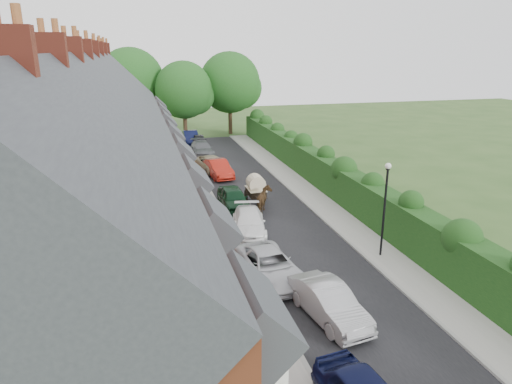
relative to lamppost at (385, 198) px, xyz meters
The scene contains 24 objects.
ground 6.20m from the lamppost, 130.36° to the right, with size 140.00×140.00×0.00m, color #2D4C1E.
road 8.66m from the lamppost, 119.12° to the left, with size 6.00×58.00×0.02m, color black.
pavement_hedge_side 7.71m from the lamppost, 88.36° to the left, with size 2.20×58.00×0.12m, color gray.
pavement_house_side 10.93m from the lamppost, 137.91° to the left, with size 1.70×58.00×0.12m, color gray.
kerb_hedge_side 7.76m from the lamppost, 96.92° to the left, with size 0.18×58.00×0.13m, color gray.
kerb_house_side 10.38m from the lamppost, 134.79° to the left, with size 0.18×58.00×0.13m, color gray.
hedge 7.47m from the lamppost, 74.05° to the left, with size 2.10×58.00×2.85m.
terrace_row 15.52m from the lamppost, 157.25° to the left, with size 9.05×40.50×11.50m.
garden_wall_row 10.98m from the lamppost, 145.56° to the left, with size 0.35×40.35×1.10m.
lamppost is the anchor object (origin of this frame).
tree_far_left 36.66m from the lamppost, 99.53° to the left, with size 7.14×6.80×9.29m.
tree_far_right 38.20m from the lamppost, 90.02° to the left, with size 7.98×7.60×10.31m.
tree_far_back 41.01m from the lamppost, 107.06° to the left, with size 8.40×8.00×10.82m.
car_silver_a 7.31m from the lamppost, 136.88° to the right, with size 1.55×4.46×1.47m, color #9A999E.
car_silver_b 6.96m from the lamppost, behind, with size 2.29×4.96×1.38m, color silver.
car_white 8.23m from the lamppost, 140.12° to the left, with size 1.87×4.60×1.34m, color white.
car_green 11.54m from the lamppost, 122.17° to the left, with size 1.75×4.35×1.48m, color black.
car_red 18.83m from the lamppost, 107.39° to the left, with size 1.57×4.52×1.49m, color maroon.
car_beige 20.80m from the lamppost, 106.32° to the left, with size 2.24×4.85×1.35m, color tan.
car_grey 27.09m from the lamppost, 102.34° to the left, with size 2.04×5.01×1.45m, color #55585C.
car_black 31.58m from the lamppost, 99.93° to the left, with size 1.56×3.87×1.32m, color black.
horse 9.53m from the lamppost, 116.77° to the left, with size 0.93×2.04×1.72m, color #452E19.
horse_cart 11.42m from the lamppost, 111.71° to the left, with size 1.29×2.84×2.05m.
car_extra_far 33.44m from the lamppost, 100.65° to the left, with size 1.58×4.53×1.49m, color black.
Camera 1 is at (-8.59, -15.77, 10.64)m, focal length 32.00 mm.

